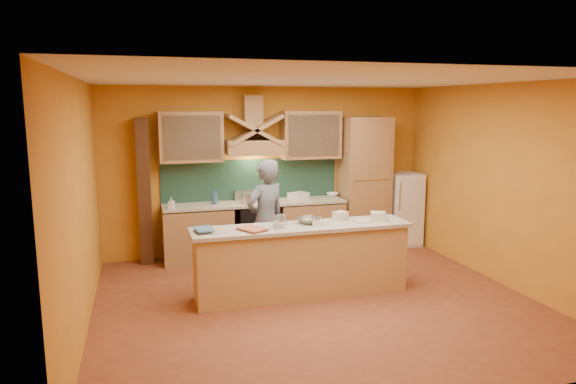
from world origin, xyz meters
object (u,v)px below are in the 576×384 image
object	(u,v)px
kitchen_scale	(316,222)
mixing_bowl	(309,220)
stove	(255,230)
fridge	(402,209)
person	(266,220)

from	to	relation	value
kitchen_scale	mixing_bowl	xyz separation A→B (m)	(-0.06, 0.14, -0.01)
stove	kitchen_scale	bearing A→B (deg)	-78.81
fridge	mixing_bowl	size ratio (longest dim) A/B	4.19
person	kitchen_scale	distance (m)	0.91
stove	fridge	distance (m)	2.71
fridge	person	distance (m)	3.06
fridge	kitchen_scale	world-z (taller)	fridge
fridge	kitchen_scale	distance (m)	3.04
fridge	person	xyz separation A→B (m)	(-2.81, -1.18, 0.23)
mixing_bowl	stove	bearing A→B (deg)	100.28
mixing_bowl	fridge	bearing A→B (deg)	37.17
fridge	kitchen_scale	xyz separation A→B (m)	(-2.32, -1.94, 0.34)
fridge	kitchen_scale	size ratio (longest dim) A/B	11.74
fridge	mixing_bowl	world-z (taller)	fridge
stove	kitchen_scale	distance (m)	2.05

